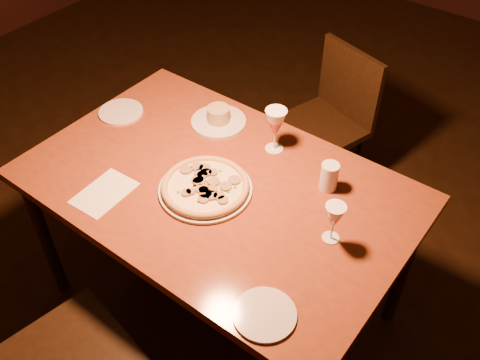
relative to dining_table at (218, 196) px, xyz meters
The scene contains 11 objects.
floor 0.75m from the dining_table, 131.69° to the left, with size 7.00×7.00×0.00m, color black.
dining_table is the anchor object (origin of this frame).
chair_far 1.04m from the dining_table, 93.02° to the left, with size 0.51×0.51×0.85m.
pizza_plate 0.11m from the dining_table, 99.25° to the right, with size 0.36×0.36×0.04m.
ramekin_saucer 0.40m from the dining_table, 128.00° to the left, with size 0.24×0.24×0.08m.
wine_glass_far 0.35m from the dining_table, 79.07° to the left, with size 0.09×0.09×0.19m, color #BC574E, non-canonical shape.
wine_glass_right 0.51m from the dining_table, ahead, with size 0.07×0.07×0.16m, color #BC574E, non-canonical shape.
water_tumbler 0.44m from the dining_table, 34.02° to the left, with size 0.07×0.07×0.11m, color silver.
side_plate_left 0.64m from the dining_table, behind, with size 0.20×0.20×0.01m, color silver.
side_plate_near 0.61m from the dining_table, 37.27° to the right, with size 0.20×0.20×0.01m, color silver.
menu_card 0.43m from the dining_table, 135.57° to the right, with size 0.16×0.23×0.00m, color white.
Camera 1 is at (1.10, -1.28, 2.21)m, focal length 40.00 mm.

